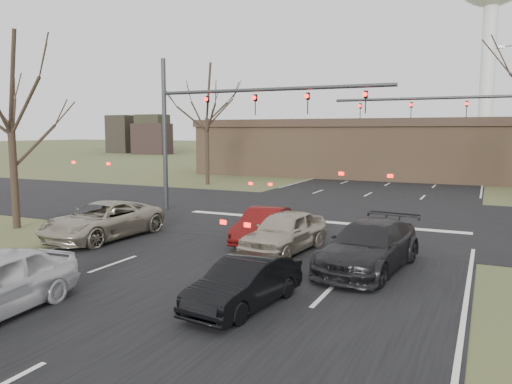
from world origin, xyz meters
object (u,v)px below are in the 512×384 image
(car_red_ahead, at_px, (264,225))
(building, at_px, (425,149))
(mast_arm_near, at_px, (218,114))
(car_silver_ahead, at_px, (285,231))
(mast_arm_far, at_px, (472,118))
(car_black_hatch, at_px, (244,283))
(car_silver_suv, at_px, (103,221))
(car_charcoal_sedan, at_px, (369,246))

(car_red_ahead, bearing_deg, building, 80.99)
(mast_arm_near, relative_size, car_silver_ahead, 2.84)
(mast_arm_far, distance_m, car_black_hatch, 22.52)
(building, height_order, car_silver_ahead, building)
(car_silver_ahead, bearing_deg, building, 93.96)
(car_black_hatch, bearing_deg, car_silver_suv, 159.01)
(car_black_hatch, relative_size, car_silver_ahead, 0.86)
(building, xyz_separation_m, car_silver_ahead, (-1.19, -31.07, -1.94))
(building, relative_size, car_black_hatch, 11.61)
(car_black_hatch, relative_size, car_charcoal_sedan, 0.71)
(car_black_hatch, height_order, car_silver_ahead, car_silver_ahead)
(car_black_hatch, bearing_deg, building, 97.21)
(mast_arm_near, xyz_separation_m, car_red_ahead, (4.73, -4.92, -4.42))
(mast_arm_near, distance_m, car_silver_ahead, 9.60)
(car_silver_suv, distance_m, car_silver_ahead, 7.38)
(mast_arm_far, relative_size, car_charcoal_sedan, 2.17)
(car_silver_suv, distance_m, car_red_ahead, 6.39)
(car_silver_suv, height_order, car_silver_ahead, car_silver_ahead)
(building, relative_size, mast_arm_far, 3.81)
(building, height_order, car_black_hatch, building)
(mast_arm_near, relative_size, car_charcoal_sedan, 2.37)
(car_charcoal_sedan, bearing_deg, mast_arm_near, 149.63)
(car_silver_suv, relative_size, car_red_ahead, 1.33)
(building, distance_m, mast_arm_near, 26.14)
(building, bearing_deg, car_silver_suv, -104.82)
(mast_arm_near, distance_m, car_red_ahead, 8.14)
(building, height_order, mast_arm_far, mast_arm_far)
(car_silver_suv, relative_size, car_charcoal_sedan, 1.02)
(mast_arm_near, xyz_separation_m, car_charcoal_sedan, (9.23, -7.12, -4.33))
(car_black_hatch, xyz_separation_m, car_silver_ahead, (-1.19, 5.61, 0.13))
(car_black_hatch, height_order, car_charcoal_sedan, car_charcoal_sedan)
(building, distance_m, car_silver_suv, 33.29)
(mast_arm_near, bearing_deg, car_charcoal_sedan, -37.65)
(building, xyz_separation_m, car_black_hatch, (-0.00, -36.68, -2.06))
(car_red_ahead, bearing_deg, car_black_hatch, -73.95)
(mast_arm_far, bearing_deg, car_silver_suv, -126.53)
(mast_arm_far, bearing_deg, building, 105.58)
(mast_arm_far, height_order, car_silver_ahead, mast_arm_far)
(car_charcoal_sedan, bearing_deg, building, 100.84)
(car_charcoal_sedan, distance_m, car_silver_ahead, 3.36)
(mast_arm_far, relative_size, car_silver_suv, 2.13)
(car_charcoal_sedan, bearing_deg, car_silver_ahead, 169.13)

